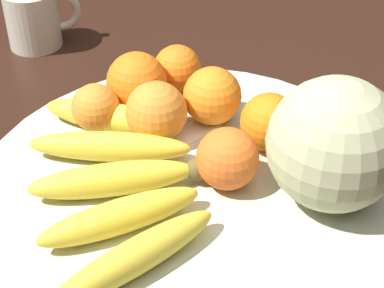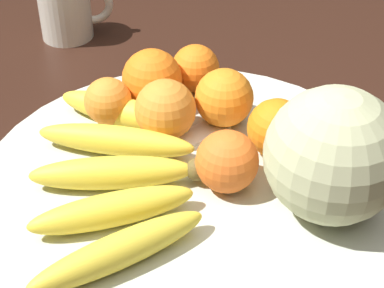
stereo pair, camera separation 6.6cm
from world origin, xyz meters
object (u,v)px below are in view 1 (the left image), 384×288
(fruit_bowl, at_px, (192,186))
(orange_front_right, at_px, (212,96))
(orange_front_left, at_px, (156,112))
(orange_mid_center, at_px, (177,69))
(orange_back_right, at_px, (269,122))
(melon, at_px, (335,144))
(ceramic_mug, at_px, (35,18))
(orange_back_left, at_px, (137,82))
(orange_top_small, at_px, (227,159))
(orange_side_extra, at_px, (96,108))
(kitchen_table, at_px, (229,210))
(banana_bunch, at_px, (118,177))
(produce_tag, at_px, (190,133))

(fruit_bowl, bearing_deg, orange_front_right, -140.19)
(orange_front_left, distance_m, orange_mid_center, 0.11)
(orange_mid_center, height_order, orange_back_right, orange_back_right)
(melon, bearing_deg, orange_back_right, -96.19)
(orange_back_right, height_order, ceramic_mug, ceramic_mug)
(fruit_bowl, relative_size, orange_back_left, 6.34)
(fruit_bowl, xyz_separation_m, orange_top_small, (-0.03, 0.03, 0.04))
(orange_front_left, relative_size, orange_side_extra, 1.25)
(fruit_bowl, xyz_separation_m, orange_front_right, (-0.09, -0.07, 0.04))
(orange_top_small, distance_m, ceramic_mug, 0.43)
(kitchen_table, height_order, orange_front_left, orange_front_left)
(orange_back_left, relative_size, ceramic_mug, 0.68)
(orange_front_left, relative_size, ceramic_mug, 0.66)
(fruit_bowl, distance_m, orange_side_extra, 0.15)
(orange_front_right, relative_size, orange_back_left, 0.94)
(melon, bearing_deg, orange_front_right, -87.64)
(orange_top_small, bearing_deg, orange_back_right, -165.72)
(melon, xyz_separation_m, orange_side_extra, (0.12, -0.25, -0.04))
(ceramic_mug, bearing_deg, orange_side_extra, 78.46)
(orange_front_left, height_order, orange_back_right, orange_front_left)
(banana_bunch, height_order, produce_tag, banana_bunch)
(fruit_bowl, height_order, ceramic_mug, ceramic_mug)
(ceramic_mug, bearing_deg, orange_mid_center, 106.57)
(orange_front_left, height_order, orange_back_left, orange_back_left)
(banana_bunch, relative_size, orange_front_left, 4.14)
(orange_front_left, height_order, produce_tag, orange_front_left)
(orange_back_left, xyz_separation_m, ceramic_mug, (0.01, -0.25, -0.01))
(melon, height_order, orange_top_small, melon)
(orange_mid_center, bearing_deg, kitchen_table, 79.92)
(banana_bunch, bearing_deg, produce_tag, -138.05)
(fruit_bowl, distance_m, orange_top_small, 0.06)
(orange_mid_center, distance_m, ceramic_mug, 0.26)
(orange_mid_center, height_order, orange_back_left, orange_back_left)
(kitchen_table, bearing_deg, orange_front_right, -105.18)
(banana_bunch, distance_m, orange_front_left, 0.10)
(banana_bunch, bearing_deg, melon, 166.91)
(orange_back_left, height_order, orange_side_extra, orange_back_left)
(kitchen_table, height_order, orange_back_right, orange_back_right)
(kitchen_table, xyz_separation_m, orange_side_extra, (0.10, -0.13, 0.13))
(orange_mid_center, bearing_deg, ceramic_mug, -73.43)
(orange_back_right, bearing_deg, kitchen_table, -34.90)
(melon, relative_size, ceramic_mug, 1.26)
(kitchen_table, xyz_separation_m, ceramic_mug, (0.05, -0.38, 0.13))
(fruit_bowl, height_order, orange_front_left, orange_front_left)
(banana_bunch, height_order, orange_back_right, orange_back_right)
(kitchen_table, height_order, orange_top_small, orange_top_small)
(orange_back_left, distance_m, orange_top_small, 0.18)
(orange_front_left, distance_m, orange_back_right, 0.13)
(banana_bunch, bearing_deg, orange_front_left, -121.94)
(orange_mid_center, height_order, produce_tag, orange_mid_center)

